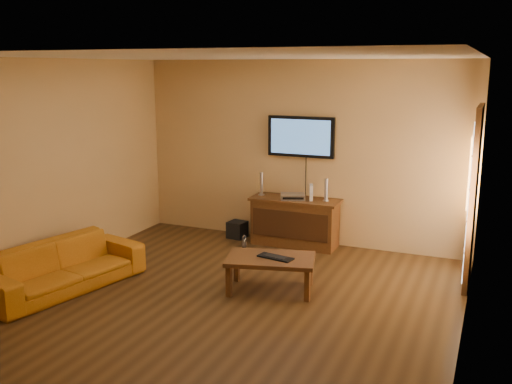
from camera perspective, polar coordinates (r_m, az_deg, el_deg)
The scene contains 14 objects.
ground_plane at distance 6.60m, azimuth -2.85°, elevation -10.76°, with size 5.00×5.00×0.00m, color #37230F.
room_walls at distance 6.69m, azimuth -0.66°, elevation 4.63°, with size 5.00×5.00×5.00m.
french_door at distance 7.31m, azimuth 20.88°, elevation -0.61°, with size 0.07×1.02×2.22m.
media_console at distance 8.43m, azimuth 3.91°, elevation -2.99°, with size 1.31×0.50×0.71m.
television at distance 8.39m, azimuth 4.51°, elevation 5.54°, with size 1.01×0.08×0.59m.
coffee_table at distance 6.73m, azimuth 1.47°, elevation -6.98°, with size 1.14×0.85×0.42m.
sofa at distance 7.16m, azimuth -18.75°, elevation -6.32°, with size 1.92×0.56×0.75m, color #B36813.
speaker_left at distance 8.52m, azimuth 0.54°, elevation 0.74°, with size 0.10×0.10×0.35m.
speaker_right at distance 8.21m, azimuth 7.03°, elevation 0.12°, with size 0.09×0.09×0.33m.
av_receiver at distance 8.30m, azimuth 3.70°, elevation -0.45°, with size 0.35×0.25×0.08m, color silver.
game_console at distance 8.25m, azimuth 5.54°, elevation -0.04°, with size 0.05×0.16×0.23m, color white.
subwoofer at distance 8.85m, azimuth -1.89°, elevation -3.77°, with size 0.26×0.26×0.26m, color black.
bottle at distance 8.39m, azimuth -1.19°, elevation -4.97°, with size 0.06×0.06×0.19m.
keyboard at distance 6.68m, azimuth 1.96°, elevation -6.54°, with size 0.44×0.23×0.03m.
Camera 1 is at (2.68, -5.44, 2.60)m, focal length 40.00 mm.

